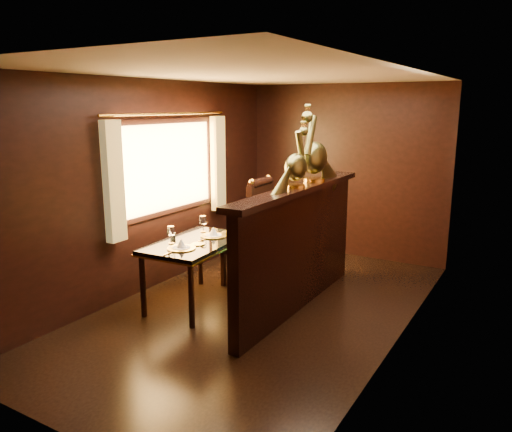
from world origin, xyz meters
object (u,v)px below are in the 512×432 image
Objects in this scene: chair_right at (254,230)px; peacock_left at (296,155)px; dining_table at (195,247)px; chair_left at (268,246)px; peacock_right at (315,143)px.

peacock_left is (0.76, -0.44, 0.98)m from chair_right.
chair_left is (0.63, 0.51, -0.02)m from dining_table.
chair_right is 2.02× the size of peacock_left.
peacock_right is (0.00, 0.47, 0.09)m from peacock_left.
peacock_left is 0.48m from peacock_right.
dining_table is at bearing -140.34° from peacock_right.
peacock_right is at bearing 35.83° from dining_table.
chair_right is 1.31m from peacock_right.
peacock_left is (0.40, -0.13, 1.06)m from chair_left.
peacock_left is at bearing -31.45° from chair_right.
dining_table is at bearing -125.96° from chair_left.
peacock_right is (0.40, 0.34, 1.15)m from chair_left.
dining_table is at bearing -109.07° from chair_right.
dining_table is 0.94× the size of chair_right.
peacock_right reaches higher than chair_left.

